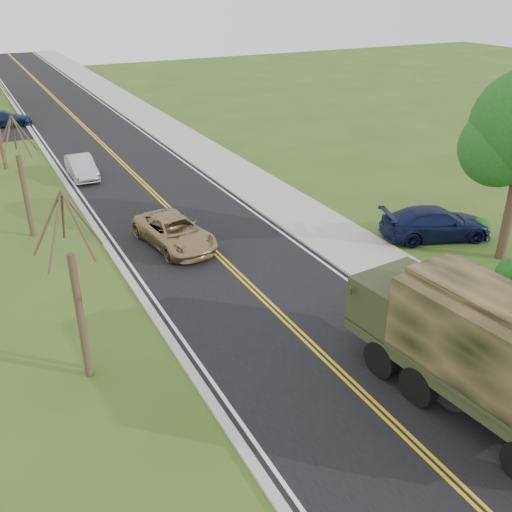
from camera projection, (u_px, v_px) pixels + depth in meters
road at (93, 135)px, 44.58m from camera, size 8.00×120.00×0.01m
curb_right at (145, 129)px, 46.26m from camera, size 0.30×120.00×0.12m
sidewalk_right at (165, 127)px, 46.99m from camera, size 3.20×120.00×0.10m
curb_left at (38, 141)px, 42.84m from camera, size 0.30×120.00×0.10m
bare_tree_a at (78, 302)px, 16.61m from camera, size 1.93×2.26×6.08m
bare_tree_b at (24, 186)px, 26.25m from camera, size 1.83×2.14×5.73m
military_truck at (479, 343)px, 15.57m from camera, size 3.32×7.81×3.79m
suv_champagne at (175, 232)px, 25.99m from camera, size 2.95×5.23×1.38m
sedan_silver at (81, 167)px, 34.94m from camera, size 1.44×4.03×1.32m
pickup_navy at (436, 223)px, 26.75m from camera, size 5.59×3.69×1.51m
lot_car_navy at (3, 119)px, 46.88m from camera, size 4.74×2.34×1.32m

